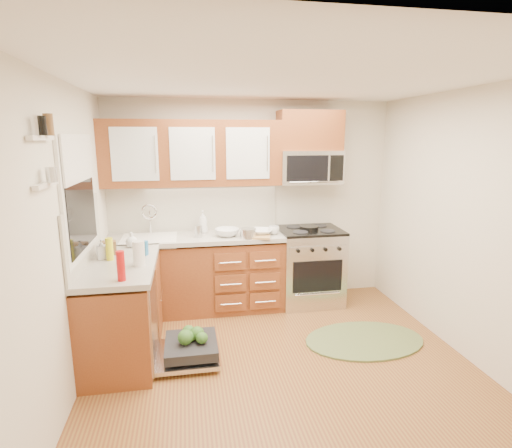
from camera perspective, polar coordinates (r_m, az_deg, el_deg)
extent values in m
plane|color=brown|center=(3.86, 3.98, -19.92)|extent=(3.50, 3.50, 0.00)
plane|color=white|center=(3.30, 4.65, 20.00)|extent=(3.50, 3.50, 0.00)
cube|color=beige|center=(5.05, -0.62, 3.09)|extent=(3.50, 0.04, 2.50)
cube|color=beige|center=(1.82, 18.46, -14.57)|extent=(3.50, 0.04, 2.50)
cube|color=beige|center=(3.40, -25.71, -2.67)|extent=(0.04, 3.50, 2.50)
cube|color=beige|center=(4.15, 28.38, -0.39)|extent=(0.04, 3.50, 2.50)
cube|color=brown|center=(4.89, -8.48, -7.32)|extent=(2.05, 0.60, 0.85)
cube|color=brown|center=(4.08, -18.51, -11.93)|extent=(0.60, 1.25, 0.85)
cube|color=#A39E95|center=(4.75, -8.66, -1.95)|extent=(2.07, 0.64, 0.05)
cube|color=#A39E95|center=(3.92, -18.84, -5.55)|extent=(0.64, 1.27, 0.05)
cube|color=#B1AD9E|center=(4.97, -8.87, 2.34)|extent=(2.05, 0.02, 0.57)
cube|color=#B1AD9E|center=(3.89, -23.44, -1.28)|extent=(0.02, 1.25, 0.57)
cube|color=brown|center=(4.97, 7.66, 13.09)|extent=(0.76, 0.35, 0.47)
cube|color=white|center=(3.78, -24.02, 8.58)|extent=(0.02, 0.96, 0.40)
cube|color=white|center=(2.96, -28.39, 10.76)|extent=(0.04, 0.40, 0.03)
cube|color=white|center=(2.97, -27.80, 5.00)|extent=(0.04, 0.40, 0.03)
cylinder|color=black|center=(4.93, 7.60, -0.53)|extent=(0.29, 0.29, 0.04)
cylinder|color=silver|center=(4.57, -1.15, -1.33)|extent=(0.22, 0.22, 0.11)
cube|color=#9F7849|center=(4.59, 0.11, -1.83)|extent=(0.34, 0.26, 0.02)
cylinder|color=silver|center=(4.64, -8.21, -1.04)|extent=(0.09, 0.09, 0.14)
cylinder|color=white|center=(3.73, -16.38, -4.06)|extent=(0.13, 0.13, 0.23)
cylinder|color=yellow|center=(3.98, -20.20, -3.38)|extent=(0.08, 0.08, 0.21)
cylinder|color=#B10E0F|center=(3.38, -18.75, -5.70)|extent=(0.08, 0.08, 0.25)
cube|color=brown|center=(4.18, -20.25, -3.22)|extent=(0.15, 0.12, 0.13)
cube|color=#22669F|center=(4.06, -15.85, -3.31)|extent=(0.10, 0.08, 0.14)
imported|color=#999999|center=(4.72, 0.60, -1.16)|extent=(0.34, 0.34, 0.07)
imported|color=#999999|center=(4.67, -4.16, -1.20)|extent=(0.29, 0.29, 0.09)
imported|color=#999999|center=(4.75, 2.56, -0.88)|extent=(0.15, 0.15, 0.10)
imported|color=#999999|center=(4.83, -7.58, 0.30)|extent=(0.12, 0.12, 0.28)
imported|color=#999999|center=(4.05, -21.18, -3.36)|extent=(0.11, 0.12, 0.19)
imported|color=#999999|center=(4.38, -17.34, -2.16)|extent=(0.16, 0.16, 0.16)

